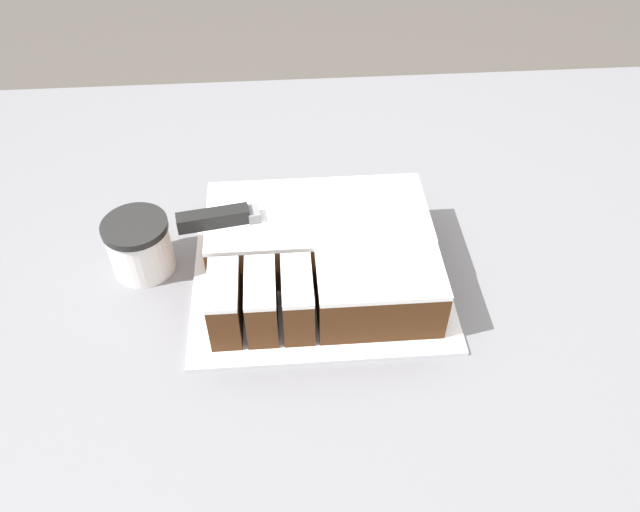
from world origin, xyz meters
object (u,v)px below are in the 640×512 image
Objects in this scene: coffee_cup at (140,246)px; cake at (323,254)px; knife at (239,216)px; cake_board at (320,277)px.

cake is at bearing -8.72° from coffee_cup.
cake is 0.26m from coffee_cup.
knife is (-0.11, 0.03, 0.05)m from cake.
cake_board is at bearing -9.58° from coffee_cup.
cake is 1.08× the size of knife.
knife is 0.16m from coffee_cup.
cake reaches higher than cake_board.
cake_board is at bearing -28.37° from knife.
cake_board is 3.92× the size of coffee_cup.
knife is at bearing 163.29° from cake.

